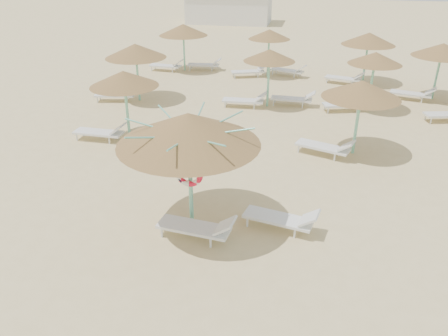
# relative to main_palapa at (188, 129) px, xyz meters

# --- Properties ---
(ground) EXTENTS (120.00, 120.00, 0.00)m
(ground) POSITION_rel_main_palapa_xyz_m (0.27, 0.09, -2.77)
(ground) COLOR #D5BD82
(ground) RESTS_ON ground
(main_palapa) EXTENTS (3.55, 3.55, 3.18)m
(main_palapa) POSITION_rel_main_palapa_xyz_m (0.00, 0.00, 0.00)
(main_palapa) COLOR #74C9AA
(main_palapa) RESTS_ON ground
(lounger_main_a) EXTENTS (2.08, 0.84, 0.73)m
(lounger_main_a) POSITION_rel_main_palapa_xyz_m (0.34, -0.56, -2.42)
(lounger_main_a) COLOR silver
(lounger_main_a) RESTS_ON ground
(lounger_main_b) EXTENTS (2.04, 0.98, 0.71)m
(lounger_main_b) POSITION_rel_main_palapa_xyz_m (2.40, 0.27, -2.43)
(lounger_main_b) COLOR silver
(lounger_main_b) RESTS_ON ground
(palapa_field) EXTENTS (19.58, 13.93, 2.72)m
(palapa_field) POSITION_rel_main_palapa_xyz_m (2.77, 10.69, -0.46)
(palapa_field) COLOR #74C9AA
(palapa_field) RESTS_ON ground
(service_hut) EXTENTS (8.40, 4.40, 3.25)m
(service_hut) POSITION_rel_main_palapa_xyz_m (-5.73, 35.09, -1.12)
(service_hut) COLOR silver
(service_hut) RESTS_ON ground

